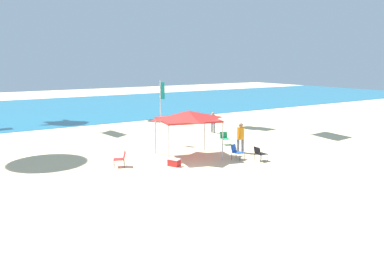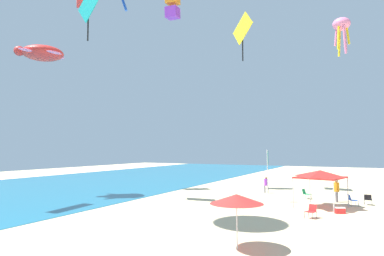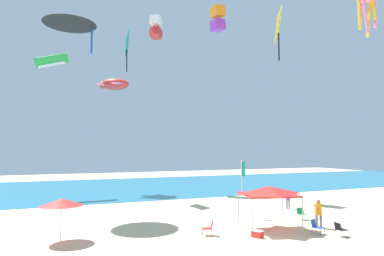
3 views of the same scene
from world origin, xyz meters
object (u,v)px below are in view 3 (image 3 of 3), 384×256
folding_chair_right_of_tent (316,226)px  kite_box_white (156,27)px  person_near_umbrella (318,211)px  folding_chair_left_of_tent (301,213)px  kite_delta_black (70,20)px  kite_box_orange (218,19)px  beach_umbrella (62,202)px  folding_chair_near_cooler (340,228)px  cooler_box (257,234)px  kite_diamond_yellow (278,27)px  kite_turtle_red (115,84)px  person_by_tent (288,198)px  kite_parafoil_green (52,61)px  canopy_tent (268,191)px  banner_flag (242,183)px  folding_chair_facing_ocean (209,227)px  kite_diamond_teal (127,44)px

folding_chair_right_of_tent → kite_box_white: bearing=73.9°
folding_chair_right_of_tent → person_near_umbrella: bearing=20.0°
folding_chair_left_of_tent → kite_delta_black: bearing=167.1°
folding_chair_right_of_tent → kite_box_orange: 25.85m
beach_umbrella → folding_chair_near_cooler: beach_umbrella is taller
folding_chair_right_of_tent → beach_umbrella: bearing=142.1°
cooler_box → kite_delta_black: size_ratio=0.15×
cooler_box → kite_diamond_yellow: bearing=46.6°
cooler_box → kite_turtle_red: (-4.16, 24.18, 12.72)m
kite_box_white → kite_box_orange: bearing=160.4°
person_near_umbrella → cooler_box: bearing=11.3°
person_by_tent → kite_parafoil_green: size_ratio=0.42×
canopy_tent → cooler_box: canopy_tent is taller
folding_chair_near_cooler → kite_box_white: bearing=9.3°
folding_chair_left_of_tent → folding_chair_near_cooler: bearing=-86.8°
banner_flag → kite_box_white: size_ratio=1.38×
canopy_tent → folding_chair_facing_ocean: canopy_tent is taller
folding_chair_facing_ocean → kite_turtle_red: bearing=-154.9°
folding_chair_right_of_tent → kite_diamond_yellow: size_ratio=0.15×
folding_chair_near_cooler → canopy_tent: bearing=44.2°
kite_diamond_teal → kite_box_white: (4.91, 5.78, 4.63)m
person_near_umbrella → kite_diamond_teal: 25.49m
canopy_tent → folding_chair_near_cooler: size_ratio=4.62×
folding_chair_near_cooler → person_by_tent: 9.13m
kite_delta_black → beach_umbrella: bearing=93.1°
person_by_tent → banner_flag: bearing=-76.1°
folding_chair_facing_ocean → kite_box_orange: 25.79m
folding_chair_facing_ocean → cooler_box: 2.78m
folding_chair_near_cooler → kite_box_orange: (1.48, 18.11, 19.31)m
banner_flag → person_by_tent: bearing=16.0°
kite_parafoil_green → kite_box_white: kite_box_white is taller
folding_chair_left_of_tent → kite_diamond_yellow: bearing=80.6°
canopy_tent → person_near_umbrella: size_ratio=2.08×
folding_chair_near_cooler → kite_turtle_red: bearing=20.6°
kite_diamond_teal → kite_turtle_red: size_ratio=1.06×
person_near_umbrella → kite_box_white: size_ratio=0.60×
folding_chair_right_of_tent → cooler_box: bearing=148.6°
canopy_tent → folding_chair_left_of_tent: (3.92, 1.61, -1.92)m
kite_turtle_red → kite_box_white: size_ratio=1.52×
kite_delta_black → kite_turtle_red: kite_delta_black is taller
kite_diamond_yellow → banner_flag: bearing=-8.1°
folding_chair_left_of_tent → kite_box_white: size_ratio=0.27×
kite_diamond_yellow → person_by_tent: bearing=22.5°
person_by_tent → kite_diamond_yellow: 16.27m
person_near_umbrella → banner_flag: bearing=-55.0°
folding_chair_right_of_tent → folding_chair_facing_ocean: bearing=139.2°
kite_diamond_teal → kite_diamond_yellow: bearing=-118.5°
beach_umbrella → banner_flag: banner_flag is taller
canopy_tent → kite_box_white: kite_box_white is taller
canopy_tent → folding_chair_left_of_tent: 4.65m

